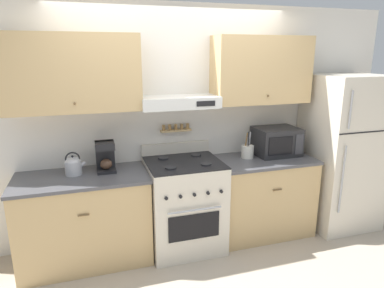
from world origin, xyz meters
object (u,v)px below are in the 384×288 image
Objects in this scene: stove_range at (184,204)px; coffee_maker at (105,156)px; microwave at (276,141)px; tea_kettle at (73,165)px; utensil_crock at (248,151)px; refrigerator at (342,152)px.

stove_range is 3.57× the size of coffee_maker.
microwave is at bearing 6.34° from stove_range.
tea_kettle is 1.86m from utensil_crock.
coffee_maker is at bearing 170.15° from stove_range.
refrigerator is at bearing -3.44° from coffee_maker.
tea_kettle is at bearing -175.32° from coffee_maker.
coffee_maker is (-2.72, 0.16, 0.15)m from refrigerator.
refrigerator is 1.18m from utensil_crock.
tea_kettle is at bearing -180.00° from utensil_crock.
stove_range is 2.21× the size of microwave.
refrigerator reaches higher than tea_kettle.
refrigerator is at bearing -11.04° from microwave.
tea_kettle is 2.23m from microwave.
utensil_crock is at bearing -177.24° from microwave.
refrigerator is 6.09× the size of utensil_crock.
refrigerator is 3.70× the size of microwave.
refrigerator is 2.73m from coffee_maker.
refrigerator is at bearing -2.62° from tea_kettle.
stove_range is at bearing 179.13° from refrigerator.
stove_range is 0.97m from coffee_maker.
stove_range is 0.92m from utensil_crock.
coffee_maker is 1.02× the size of utensil_crock.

